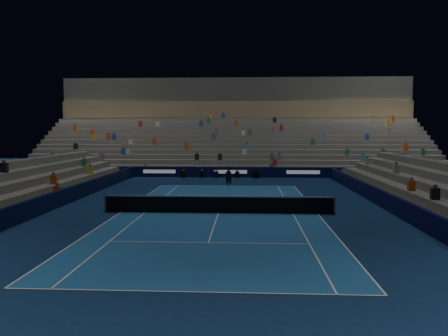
% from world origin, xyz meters
% --- Properties ---
extents(ground, '(90.00, 90.00, 0.00)m').
position_xyz_m(ground, '(0.00, 0.00, 0.00)').
color(ground, '#0B2145').
rests_on(ground, ground).
extents(court_surface, '(10.97, 23.77, 0.01)m').
position_xyz_m(court_surface, '(0.00, 0.00, 0.01)').
color(court_surface, '#1A5494').
rests_on(court_surface, ground).
extents(sponsor_barrier_far, '(44.00, 0.25, 1.00)m').
position_xyz_m(sponsor_barrier_far, '(0.00, 18.50, 0.50)').
color(sponsor_barrier_far, '#080C32').
rests_on(sponsor_barrier_far, ground).
extents(sponsor_barrier_east, '(0.25, 37.00, 1.00)m').
position_xyz_m(sponsor_barrier_east, '(9.70, 0.00, 0.50)').
color(sponsor_barrier_east, black).
rests_on(sponsor_barrier_east, ground).
extents(sponsor_barrier_west, '(0.25, 37.00, 1.00)m').
position_xyz_m(sponsor_barrier_west, '(-9.70, 0.00, 0.50)').
color(sponsor_barrier_west, black).
rests_on(sponsor_barrier_west, ground).
extents(grandstand_main, '(44.00, 15.20, 11.20)m').
position_xyz_m(grandstand_main, '(0.00, 27.90, 3.38)').
color(grandstand_main, slate).
rests_on(grandstand_main, ground).
extents(tennis_net, '(12.90, 0.10, 1.10)m').
position_xyz_m(tennis_net, '(0.00, 0.00, 0.50)').
color(tennis_net, '#B2B2B7').
rests_on(tennis_net, ground).
extents(tennis_player, '(0.59, 0.40, 1.57)m').
position_xyz_m(tennis_player, '(0.08, 11.67, 0.78)').
color(tennis_player, black).
rests_on(tennis_player, ground).
extents(broadcast_camera, '(0.66, 1.03, 0.66)m').
position_xyz_m(broadcast_camera, '(2.45, 17.98, 0.34)').
color(broadcast_camera, black).
rests_on(broadcast_camera, ground).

